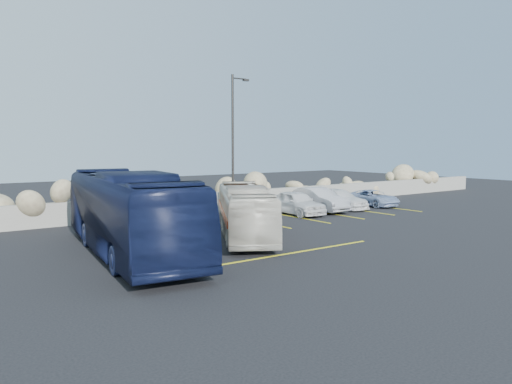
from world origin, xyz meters
TOP-DOWN VIEW (x-y plane):
  - ground at (0.00, 0.00)m, footprint 90.00×90.00m
  - seawall at (0.00, 12.00)m, footprint 60.00×0.40m
  - riprap_pile at (0.00, 13.20)m, footprint 54.00×2.80m
  - parking_lines at (4.64, 5.57)m, footprint 18.16×9.36m
  - lamppost at (2.56, 9.50)m, footprint 1.14×0.18m
  - vintage_bus at (-0.53, 3.96)m, footprint 5.80×8.20m
  - tour_coach at (-6.00, 3.72)m, footprint 4.14×11.43m
  - car_a at (6.07, 8.11)m, footprint 1.96×4.23m
  - car_b at (8.06, 8.40)m, footprint 1.67×4.45m
  - car_c at (10.10, 8.62)m, footprint 1.97×4.35m
  - car_d at (12.96, 8.25)m, footprint 2.02×3.97m

SIDE VIEW (x-z plane):
  - ground at x=0.00m, z-range 0.00..0.00m
  - parking_lines at x=4.64m, z-range 0.00..0.01m
  - car_d at x=12.96m, z-range 0.00..1.07m
  - seawall at x=0.00m, z-range 0.00..1.20m
  - car_c at x=10.10m, z-range 0.00..1.24m
  - car_a at x=6.07m, z-range 0.00..1.40m
  - car_b at x=8.06m, z-range 0.00..1.45m
  - vintage_bus at x=-0.53m, z-range 0.00..2.32m
  - riprap_pile at x=0.00m, z-range 0.00..2.60m
  - tour_coach at x=-6.00m, z-range 0.00..3.11m
  - lamppost at x=2.56m, z-range 0.30..8.30m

